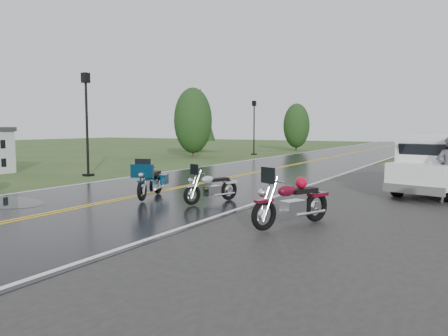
% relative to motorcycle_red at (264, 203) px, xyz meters
% --- Properties ---
extents(ground, '(120.00, 120.00, 0.00)m').
position_rel_motorcycle_red_xyz_m(ground, '(-5.46, 0.91, -0.65)').
color(ground, '#2D471E').
rests_on(ground, ground).
extents(road, '(8.00, 100.00, 0.04)m').
position_rel_motorcycle_red_xyz_m(road, '(-5.46, 10.91, -0.63)').
color(road, black).
rests_on(road, ground).
extents(motorcycle_red, '(1.58, 2.33, 1.29)m').
position_rel_motorcycle_red_xyz_m(motorcycle_red, '(0.00, 0.00, 0.00)').
color(motorcycle_red, '#53091B').
rests_on(motorcycle_red, ground).
extents(motorcycle_teal, '(1.47, 2.22, 1.23)m').
position_rel_motorcycle_red_xyz_m(motorcycle_teal, '(-4.60, 1.51, -0.03)').
color(motorcycle_teal, '#052438').
rests_on(motorcycle_teal, ground).
extents(motorcycle_silver, '(1.24, 1.99, 1.11)m').
position_rel_motorcycle_red_xyz_m(motorcycle_silver, '(-2.99, 1.72, -0.09)').
color(motorcycle_silver, '#A3A6AA').
rests_on(motorcycle_silver, ground).
extents(van_white, '(2.99, 5.30, 1.97)m').
position_rel_motorcycle_red_xyz_m(van_white, '(1.61, 6.38, 0.34)').
color(van_white, white).
rests_on(van_white, ground).
extents(lamp_post_near_left, '(0.40, 0.40, 4.64)m').
position_rel_motorcycle_red_xyz_m(lamp_post_near_left, '(-11.37, 5.67, 1.67)').
color(lamp_post_near_left, black).
rests_on(lamp_post_near_left, ground).
extents(lamp_post_far_left, '(0.37, 0.37, 4.33)m').
position_rel_motorcycle_red_xyz_m(lamp_post_far_left, '(-11.79, 23.14, 1.52)').
color(lamp_post_far_left, black).
rests_on(lamp_post_far_left, ground).
extents(tree_left_mid, '(2.77, 2.77, 4.33)m').
position_rel_motorcycle_red_xyz_m(tree_left_mid, '(-14.32, 18.28, 1.52)').
color(tree_left_mid, '#1E3D19').
rests_on(tree_left_mid, ground).
extents(tree_left_far, '(2.46, 2.46, 3.79)m').
position_rel_motorcycle_red_xyz_m(tree_left_far, '(-11.25, 30.98, 1.25)').
color(tree_left_far, '#1E3D19').
rests_on(tree_left_far, ground).
extents(pine_left_far, '(2.66, 2.66, 5.55)m').
position_rel_motorcycle_red_xyz_m(pine_left_far, '(-18.09, 24.97, 2.13)').
color(pine_left_far, '#1E3D19').
rests_on(pine_left_far, ground).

